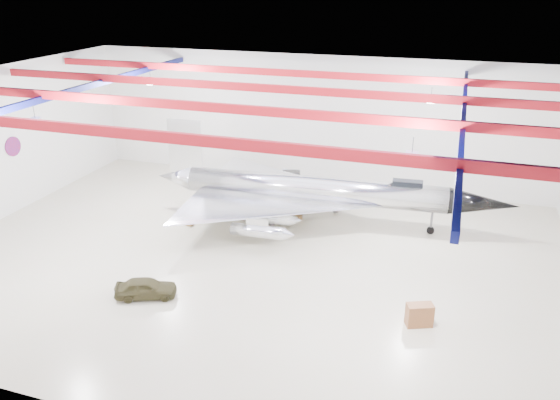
% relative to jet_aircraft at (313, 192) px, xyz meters
% --- Properties ---
extents(floor, '(40.00, 40.00, 0.00)m').
position_rel_jet_aircraft_xyz_m(floor, '(-2.40, -6.42, -2.35)').
color(floor, '#C0B798').
rests_on(floor, ground).
extents(wall_back, '(40.00, 0.00, 40.00)m').
position_rel_jet_aircraft_xyz_m(wall_back, '(-2.40, 8.58, 3.15)').
color(wall_back, silver).
rests_on(wall_back, floor).
extents(ceiling, '(40.00, 40.00, 0.00)m').
position_rel_jet_aircraft_xyz_m(ceiling, '(-2.40, -6.42, 8.65)').
color(ceiling, '#0A0F38').
rests_on(ceiling, wall_back).
extents(ceiling_structure, '(39.50, 29.50, 1.08)m').
position_rel_jet_aircraft_xyz_m(ceiling_structure, '(-2.40, -6.42, 7.97)').
color(ceiling_structure, maroon).
rests_on(ceiling_structure, ceiling).
extents(wall_roundel, '(0.10, 1.50, 1.50)m').
position_rel_jet_aircraft_xyz_m(wall_roundel, '(-22.34, -4.42, 2.65)').
color(wall_roundel, '#B21414').
rests_on(wall_roundel, wall_left).
extents(jet_aircraft, '(26.32, 16.14, 7.17)m').
position_rel_jet_aircraft_xyz_m(jet_aircraft, '(0.00, 0.00, 0.00)').
color(jet_aircraft, silver).
rests_on(jet_aircraft, floor).
extents(jeep, '(3.70, 2.58, 1.17)m').
position_rel_jet_aircraft_xyz_m(jeep, '(-6.31, -12.85, -1.77)').
color(jeep, '#3D381E').
rests_on(jeep, floor).
extents(desk, '(1.51, 1.15, 1.24)m').
position_rel_jet_aircraft_xyz_m(desk, '(8.64, -10.80, -1.73)').
color(desk, brown).
rests_on(desk, floor).
extents(crate_ply, '(0.55, 0.47, 0.34)m').
position_rel_jet_aircraft_xyz_m(crate_ply, '(-8.40, -3.39, -2.18)').
color(crate_ply, olive).
rests_on(crate_ply, floor).
extents(toolbox_red, '(0.59, 0.54, 0.33)m').
position_rel_jet_aircraft_xyz_m(toolbox_red, '(-3.51, 0.57, -2.19)').
color(toolbox_red, '#A31B10').
rests_on(toolbox_red, floor).
extents(engine_drum, '(0.58, 0.58, 0.39)m').
position_rel_jet_aircraft_xyz_m(engine_drum, '(-2.58, -1.83, -2.16)').
color(engine_drum, '#59595B').
rests_on(engine_drum, floor).
extents(parts_bin, '(0.64, 0.55, 0.39)m').
position_rel_jet_aircraft_xyz_m(parts_bin, '(-1.16, -0.12, -2.16)').
color(parts_bin, olive).
rests_on(parts_bin, floor).
extents(crate_small, '(0.49, 0.42, 0.30)m').
position_rel_jet_aircraft_xyz_m(crate_small, '(-8.68, -1.05, -2.20)').
color(crate_small, '#59595B').
rests_on(crate_small, floor).
extents(oil_barrel, '(0.55, 0.44, 0.37)m').
position_rel_jet_aircraft_xyz_m(oil_barrel, '(-1.11, 0.08, -2.17)').
color(oil_barrel, olive).
rests_on(oil_barrel, floor).
extents(spares_box, '(0.47, 0.47, 0.37)m').
position_rel_jet_aircraft_xyz_m(spares_box, '(1.22, 2.31, -2.17)').
color(spares_box, '#59595B').
rests_on(spares_box, floor).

